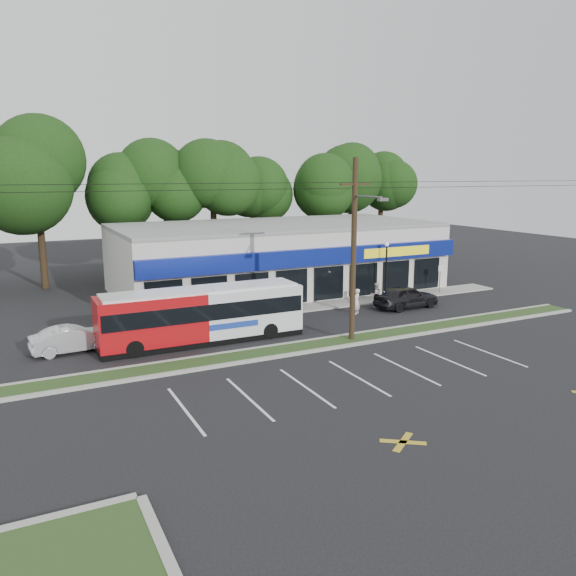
# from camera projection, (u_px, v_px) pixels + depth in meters

# --- Properties ---
(ground) EXTENTS (120.00, 120.00, 0.00)m
(ground) POSITION_uv_depth(u_px,v_px,m) (313.00, 353.00, 29.10)
(ground) COLOR black
(ground) RESTS_ON ground
(grass_strip) EXTENTS (40.00, 1.60, 0.12)m
(grass_strip) POSITION_uv_depth(u_px,v_px,m) (304.00, 347.00, 29.96)
(grass_strip) COLOR #253E19
(grass_strip) RESTS_ON ground
(curb_south) EXTENTS (40.00, 0.25, 0.14)m
(curb_south) POSITION_uv_depth(u_px,v_px,m) (312.00, 351.00, 29.21)
(curb_south) COLOR #9E9E93
(curb_south) RESTS_ON ground
(curb_north) EXTENTS (40.00, 0.25, 0.14)m
(curb_north) POSITION_uv_depth(u_px,v_px,m) (297.00, 343.00, 30.70)
(curb_north) COLOR #9E9E93
(curb_north) RESTS_ON ground
(sidewalk) EXTENTS (32.00, 2.20, 0.10)m
(sidewalk) POSITION_uv_depth(u_px,v_px,m) (313.00, 306.00, 39.17)
(sidewalk) COLOR #9E9E93
(sidewalk) RESTS_ON ground
(strip_mall) EXTENTS (25.00, 12.55, 5.30)m
(strip_mall) POSITION_uv_depth(u_px,v_px,m) (277.00, 256.00, 44.93)
(strip_mall) COLOR beige
(strip_mall) RESTS_ON ground
(utility_pole) EXTENTS (50.00, 2.77, 10.00)m
(utility_pole) POSITION_uv_depth(u_px,v_px,m) (352.00, 245.00, 30.07)
(utility_pole) COLOR black
(utility_pole) RESTS_ON ground
(lamp_post) EXTENTS (0.30, 0.30, 4.25)m
(lamp_post) POSITION_uv_depth(u_px,v_px,m) (386.00, 264.00, 41.10)
(lamp_post) COLOR black
(lamp_post) RESTS_ON ground
(sign_post) EXTENTS (0.45, 0.10, 2.23)m
(sign_post) POSITION_uv_depth(u_px,v_px,m) (440.00, 274.00, 43.31)
(sign_post) COLOR #59595E
(sign_post) RESTS_ON ground
(tree_line) EXTENTS (46.76, 6.76, 11.83)m
(tree_line) POSITION_uv_depth(u_px,v_px,m) (215.00, 182.00, 51.96)
(tree_line) COLOR black
(tree_line) RESTS_ON ground
(metrobus) EXTENTS (11.30, 2.45, 3.03)m
(metrobus) POSITION_uv_depth(u_px,v_px,m) (202.00, 314.00, 30.76)
(metrobus) COLOR #B00D12
(metrobus) RESTS_ON ground
(car_dark) EXTENTS (4.74, 2.02, 1.60)m
(car_dark) POSITION_uv_depth(u_px,v_px,m) (406.00, 297.00, 38.80)
(car_dark) COLOR black
(car_dark) RESTS_ON ground
(car_silver) EXTENTS (4.30, 1.81, 1.38)m
(car_silver) POSITION_uv_depth(u_px,v_px,m) (73.00, 339.00, 29.21)
(car_silver) COLOR #B4B8BD
(car_silver) RESTS_ON ground
(pedestrian_a) EXTENTS (0.75, 0.70, 1.71)m
(pedestrian_a) POSITION_uv_depth(u_px,v_px,m) (356.00, 302.00, 37.08)
(pedestrian_a) COLOR white
(pedestrian_a) RESTS_ON ground
(pedestrian_b) EXTENTS (0.88, 0.71, 1.73)m
(pedestrian_b) POSITION_uv_depth(u_px,v_px,m) (376.00, 295.00, 39.06)
(pedestrian_b) COLOR #BFB1AC
(pedestrian_b) RESTS_ON ground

